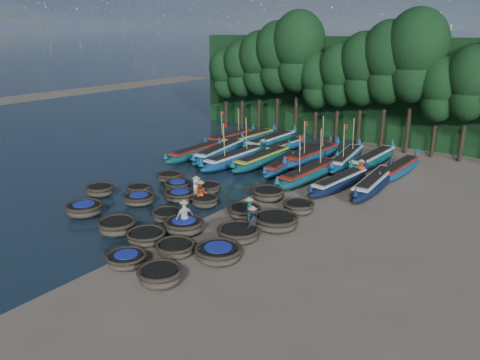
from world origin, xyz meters
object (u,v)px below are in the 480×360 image
Objects in this scene: long_boat_17 at (399,169)px; coracle_12 at (167,215)px; long_boat_5 at (284,164)px; coracle_11 at (139,199)px; coracle_24 at (299,207)px; coracle_9 at (218,253)px; fisherman_1 at (249,210)px; coracle_21 at (178,185)px; long_boat_16 at (373,159)px; long_boat_3 at (236,158)px; long_boat_7 at (340,182)px; coracle_17 at (205,201)px; long_boat_6 at (309,173)px; coracle_3 at (126,259)px; coracle_22 at (207,188)px; fisherman_3 at (252,221)px; fisherman_6 at (361,170)px; coracle_19 at (276,221)px; coracle_7 at (146,237)px; long_boat_1 at (197,152)px; fisherman_0 at (196,190)px; coracle_20 at (170,177)px; coracle_10 at (100,190)px; long_boat_15 at (346,158)px; fisherman_5 at (263,150)px; long_boat_11 at (272,141)px; coracle_4 at (160,275)px; coracle_16 at (180,195)px; coracle_5 at (84,209)px; long_boat_8 at (374,183)px; fisherman_4 at (184,216)px; long_boat_4 at (263,159)px; long_boat_2 at (220,152)px; long_boat_9 at (231,138)px; long_boat_14 at (313,155)px; coracle_14 at (238,233)px; long_boat_13 at (313,151)px; coracle_18 at (244,211)px; long_boat_12 at (284,147)px; coracle_15 at (139,190)px; long_boat_10 at (249,139)px; fisherman_2 at (201,193)px.

coracle_12 is at bearing -113.12° from long_boat_17.
long_boat_5 is at bearing -150.89° from long_boat_17.
coracle_11 is 1.10× the size of coracle_24.
fisherman_1 is at bearing 106.65° from coracle_9.
long_boat_16 is at bearing 58.21° from coracle_21.
long_boat_3 is 9.53m from long_boat_7.
long_boat_6 is (2.78, 8.63, 0.20)m from coracle_17.
coracle_3 is 1.17× the size of coracle_22.
fisherman_3 is 1.06× the size of fisherman_6.
coracle_19 is 0.30× the size of long_boat_6.
long_boat_1 is (-9.19, 14.38, 0.15)m from coracle_7.
coracle_20 is at bearing -1.69° from fisherman_0.
coracle_10 is 11.96m from fisherman_3.
long_boat_15 is 7.04m from fisherman_5.
long_boat_6 is 9.40m from fisherman_1.
coracle_4 is at bearing -67.93° from long_boat_11.
coracle_20 reaches higher than coracle_16.
coracle_12 is (-2.37, 5.08, -0.00)m from coracle_3.
coracle_5 is 5.89m from coracle_7.
long_boat_11 is (1.94, 18.24, 0.17)m from coracle_10.
fisherman_0 reaches higher than long_boat_8.
fisherman_4 reaches higher than coracle_16.
long_boat_2 is at bearing -175.62° from long_boat_4.
long_boat_17 is (6.68, 19.80, 0.14)m from coracle_7.
coracle_24 is at bearing 45.44° from coracle_12.
long_boat_9 is at bearing 107.72° from coracle_20.
coracle_3 is 16.78m from long_boat_6.
long_boat_1 reaches higher than coracle_3.
long_boat_14 reaches higher than coracle_19.
coracle_5 is at bearing -163.86° from coracle_14.
fisherman_5 reaches higher than long_boat_13.
coracle_11 is (-5.78, 5.96, 0.01)m from coracle_3.
coracle_3 is 1.11× the size of fisherman_4.
coracle_5 is at bearing -134.01° from long_boat_8.
fisherman_6 is (6.10, 13.91, 0.48)m from coracle_12.
long_boat_9 is (-12.38, 14.71, 0.11)m from coracle_18.
coracle_18 is at bearing 120.35° from coracle_14.
long_boat_9 is (-9.04, 17.80, 0.15)m from coracle_12.
long_boat_6 is at bearing -44.48° from long_boat_12.
long_boat_16 reaches higher than coracle_18.
coracle_24 is at bearing 18.64° from coracle_15.
coracle_18 is 0.27× the size of long_boat_15.
long_boat_3 reaches higher than coracle_5.
long_boat_10 is at bearing 177.64° from long_boat_17.
coracle_4 is at bearing -79.77° from coracle_18.
long_boat_13 is at bearing -69.22° from fisherman_0.
long_boat_8 is 4.51m from long_boat_17.
coracle_22 is at bearing 90.92° from fisherman_2.
coracle_3 is 7.69m from fisherman_1.
long_boat_12 is 0.83× the size of long_boat_14.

